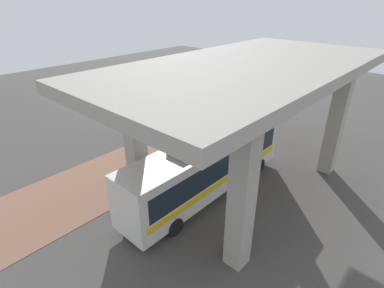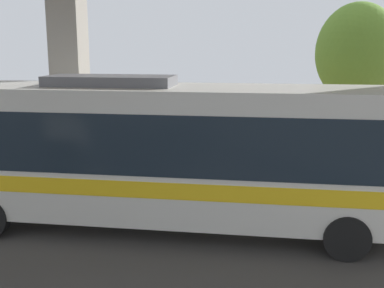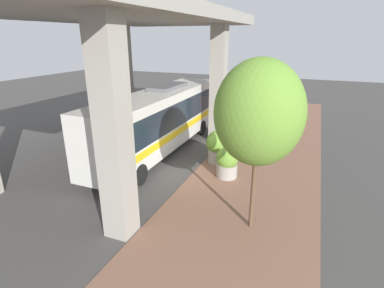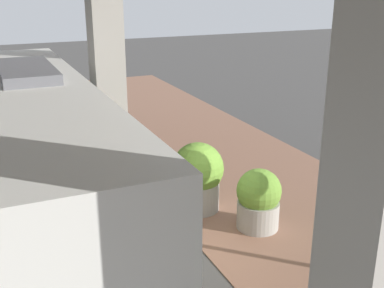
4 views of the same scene
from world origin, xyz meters
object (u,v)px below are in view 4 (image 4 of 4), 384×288
(planter_middle, at_px, (258,200))
(planter_front, at_px, (198,176))
(bus, at_px, (40,150))
(fire_hydrant, at_px, (139,145))

(planter_middle, bearing_deg, planter_front, -58.75)
(bus, bearing_deg, fire_hydrant, -134.24)
(fire_hydrant, xyz_separation_m, planter_front, (-0.29, 4.04, 0.39))
(planter_middle, bearing_deg, fire_hydrant, -77.78)
(bus, xyz_separation_m, planter_front, (-3.76, 0.48, -1.11))
(planter_front, relative_size, planter_middle, 1.21)
(bus, relative_size, planter_middle, 7.99)
(bus, bearing_deg, planter_front, 172.80)
(planter_front, bearing_deg, bus, -7.20)
(bus, height_order, planter_middle, bus)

